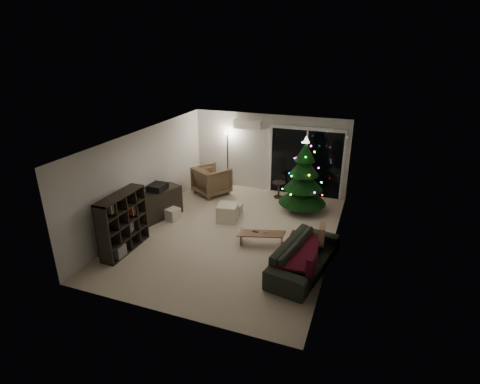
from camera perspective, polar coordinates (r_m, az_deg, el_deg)
The scene contains 18 objects.
room at distance 10.43m, azimuth 4.12°, elevation 1.89°, with size 6.50×7.51×2.60m.
bookshelf at distance 9.18m, azimuth -18.29°, elevation -4.31°, with size 0.36×1.41×1.41m, color black, non-canonical shape.
media_cabinet at distance 10.60m, azimuth -12.23°, elevation -1.77°, with size 0.49×1.31×0.82m, color black.
stereo at distance 10.42m, azimuth -12.45°, elevation 0.73°, with size 0.42×0.49×0.17m, color black.
armchair at distance 12.00m, azimuth -4.31°, elevation 1.77°, with size 0.96×0.99×0.90m, color brown.
ottoman at distance 10.25m, azimuth -1.91°, elevation -3.18°, with size 0.53×0.53×0.47m, color beige.
cardboard_box_a at distance 10.55m, azimuth -10.46°, elevation -3.24°, with size 0.45×0.34×0.32m, color beige.
cardboard_box_b at distance 10.69m, azimuth -0.88°, elevation -2.59°, with size 0.41×0.31×0.29m, color beige.
side_table at distance 11.80m, azimuth 5.90°, elevation 0.34°, with size 0.41×0.41×0.52m, color black.
floor_lamp at distance 12.39m, azimuth -1.89°, elevation 4.96°, with size 0.31×0.31×1.91m, color black.
sofa at distance 8.22m, azimuth 9.78°, elevation -9.72°, with size 2.23×0.87×0.65m, color black.
sofa_throw at distance 8.16m, azimuth 9.15°, elevation -8.74°, with size 0.70×1.61×0.05m, color #55091A.
cushion_a at distance 8.62m, azimuth 12.38°, elevation -6.30°, with size 0.13×0.43×0.43m, color #886F52.
cushion_b at distance 7.51m, azimuth 10.82°, elevation -10.81°, with size 0.13×0.43×0.43m, color #55091A.
coffee_table at distance 9.08m, azimuth 3.24°, elevation -7.21°, with size 1.09×0.38×0.34m, color brown, non-canonical shape.
remote_a at distance 9.03m, azimuth 2.36°, elevation -6.05°, with size 0.14×0.04×0.02m, color black.
remote_b at distance 9.01m, azimuth 3.97°, elevation -6.17°, with size 0.13×0.04×0.02m, color slate.
christmas_tree at distance 10.69m, azimuth 9.71°, elevation 2.63°, with size 1.37×1.37×2.21m, color black.
Camera 1 is at (3.15, -7.92, 4.63)m, focal length 28.00 mm.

